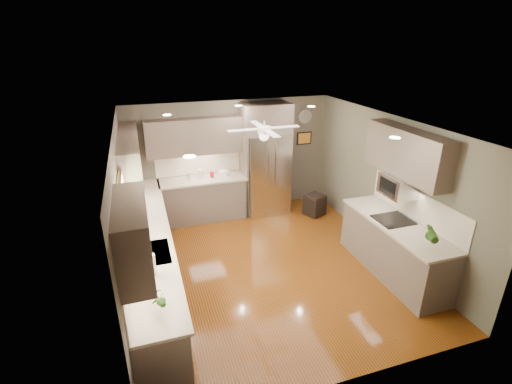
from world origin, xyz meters
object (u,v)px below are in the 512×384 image
soap_bottle (141,237)px  paper_towel (151,264)px  microwave (398,186)px  refrigerator (266,161)px  canister_c (200,174)px  canister_d (212,175)px  bowl (224,175)px  canister_b (189,176)px  potted_plant_left (156,297)px  potted_plant_right (432,234)px  stool (315,205)px

soap_bottle → paper_towel: 0.83m
microwave → paper_towel: size_ratio=1.87×
soap_bottle → microwave: microwave is taller
refrigerator → canister_c: bearing=176.3°
refrigerator → paper_towel: size_ratio=8.34×
canister_d → refrigerator: refrigerator is taller
canister_d → bowl: 0.26m
canister_c → refrigerator: refrigerator is taller
canister_b → potted_plant_left: (-0.93, -3.94, 0.09)m
canister_c → potted_plant_right: 4.63m
canister_c → stool: 2.63m
canister_c → soap_bottle: 2.77m
canister_b → paper_towel: paper_towel is taller
bowl → stool: 2.14m
potted_plant_left → potted_plant_right: (3.84, 0.18, 0.02)m
stool → canister_c: bearing=165.2°
paper_towel → canister_d: bearing=65.9°
soap_bottle → refrigerator: (2.75, 2.35, 0.15)m
bowl → stool: size_ratio=0.48×
soap_bottle → potted_plant_left: 1.54m
bowl → microwave: (2.27, -2.74, 0.51)m
canister_c → microwave: size_ratio=0.34×
canister_b → paper_towel: 3.37m
canister_b → canister_c: (0.26, 0.03, 0.02)m
canister_c → refrigerator: size_ratio=0.08×
canister_c → potted_plant_left: potted_plant_left is taller
microwave → potted_plant_left: bearing=-163.6°
potted_plant_right → refrigerator: size_ratio=0.15×
canister_d → potted_plant_right: (2.41, -3.75, 0.12)m
soap_bottle → potted_plant_right: 4.18m
potted_plant_right → stool: 3.28m
soap_bottle → potted_plant_left: size_ratio=0.59×
soap_bottle → stool: bearing=25.7°
canister_b → potted_plant_left: 4.05m
potted_plant_right → microwave: (0.12, 0.99, 0.36)m
stool → paper_towel: paper_towel is taller
canister_d → paper_towel: size_ratio=0.44×
microwave → bowl: bearing=129.6°
potted_plant_right → refrigerator: (-1.20, 3.70, 0.07)m
canister_c → potted_plant_right: bearing=-55.1°
canister_c → stool: canister_c is taller
canister_b → soap_bottle: size_ratio=0.69×
bowl → refrigerator: refrigerator is taller
potted_plant_right → canister_c: bearing=124.9°
canister_b → bowl: bearing=-2.0°
refrigerator → soap_bottle: bearing=-139.6°
paper_towel → potted_plant_left: bearing=-88.7°
microwave → paper_towel: (-3.98, -0.46, -0.40)m
canister_d → stool: 2.39m
canister_c → canister_d: bearing=-9.0°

